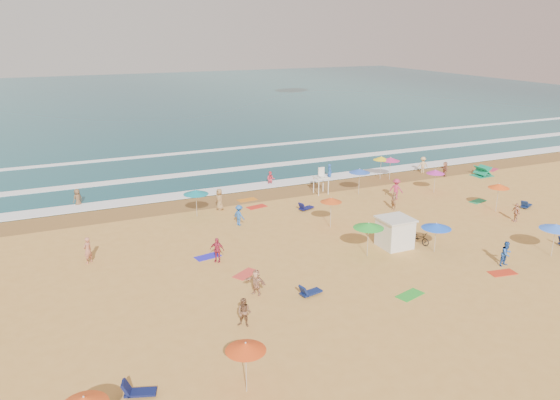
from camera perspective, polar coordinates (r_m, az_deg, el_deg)
name	(u,v)px	position (r m, az deg, el deg)	size (l,w,h in m)	color
ground	(323,242)	(39.34, 4.56, -4.37)	(220.00, 220.00, 0.00)	gold
ocean	(127,102)	(118.14, -15.67, 9.85)	(220.00, 140.00, 0.18)	#0C4756
wet_sand	(258,195)	(50.01, -2.32, 0.53)	(220.00, 220.00, 0.00)	olive
surf_foam	(227,172)	(57.95, -5.61, 2.96)	(200.00, 18.70, 0.05)	white
cabana	(395,233)	(38.88, 11.91, -3.41)	(2.00, 2.00, 2.00)	silver
cabana_roof	(396,219)	(38.52, 12.01, -1.93)	(2.20, 2.20, 0.12)	silver
bicycle	(419,238)	(39.95, 14.32, -3.85)	(0.59, 1.70, 0.89)	black
lifeguard_stand	(321,183)	(50.27, 4.31, 1.83)	(1.20, 1.20, 2.10)	white
beach_umbrellas	(328,209)	(39.65, 5.06, -0.91)	(64.14, 28.16, 0.76)	#17BDA6
loungers	(431,241)	(40.30, 15.50, -4.18)	(60.47, 21.32, 0.34)	navy
towels	(356,238)	(40.21, 7.99, -3.97)	(52.71, 22.52, 0.03)	red
popup_tents	(541,185)	(56.59, 25.62, 1.44)	(4.05, 14.81, 1.20)	#DB307E
beachgoers	(311,209)	(43.75, 3.26, -0.92)	(46.74, 25.46, 2.13)	tan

